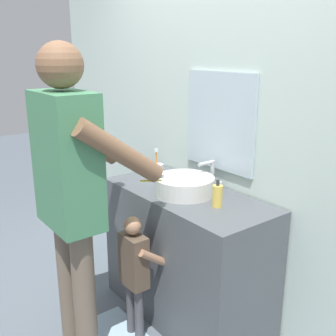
% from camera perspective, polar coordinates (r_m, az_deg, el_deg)
% --- Properties ---
extents(ground_plane, '(14.00, 14.00, 0.00)m').
position_cam_1_polar(ground_plane, '(2.85, -2.58, -21.85)').
color(ground_plane, slate).
extents(back_wall, '(4.40, 0.10, 2.70)m').
position_cam_1_polar(back_wall, '(2.68, 8.09, 7.27)').
color(back_wall, silver).
rests_on(back_wall, ground).
extents(vanity_cabinet, '(1.19, 0.54, 0.89)m').
position_cam_1_polar(vanity_cabinet, '(2.76, 2.53, -12.24)').
color(vanity_cabinet, '#4C5156').
rests_on(vanity_cabinet, ground).
extents(sink_basin, '(0.38, 0.38, 0.11)m').
position_cam_1_polar(sink_basin, '(2.55, 2.33, -2.44)').
color(sink_basin, silver).
rests_on(sink_basin, vanity_cabinet).
extents(faucet, '(0.18, 0.14, 0.18)m').
position_cam_1_polar(faucet, '(2.68, 6.08, -0.99)').
color(faucet, '#B7BABF').
rests_on(faucet, vanity_cabinet).
extents(toothbrush_cup, '(0.07, 0.07, 0.21)m').
position_cam_1_polar(toothbrush_cup, '(2.89, -1.36, -0.28)').
color(toothbrush_cup, silver).
rests_on(toothbrush_cup, vanity_cabinet).
extents(soap_bottle, '(0.06, 0.06, 0.17)m').
position_cam_1_polar(soap_bottle, '(2.35, 6.99, -3.91)').
color(soap_bottle, gold).
rests_on(soap_bottle, vanity_cabinet).
extents(child_toddler, '(0.25, 0.26, 0.83)m').
position_cam_1_polar(child_toddler, '(2.53, -4.68, -13.83)').
color(child_toddler, '#47474C').
rests_on(child_toddler, ground).
extents(adult_parent, '(0.56, 0.59, 1.81)m').
position_cam_1_polar(adult_parent, '(2.24, -13.46, -1.72)').
color(adult_parent, '#6B5B4C').
rests_on(adult_parent, ground).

